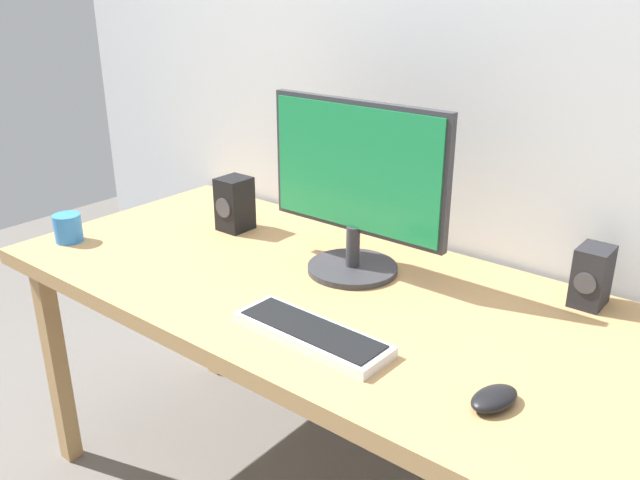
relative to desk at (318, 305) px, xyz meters
The scene contains 7 objects.
desk is the anchor object (origin of this frame).
monitor 0.32m from the desk, 79.03° to the left, with size 0.52×0.24×0.45m.
keyboard_primary 0.29m from the desk, 53.79° to the right, with size 0.37×0.13×0.03m.
mouse 0.61m from the desk, 19.16° to the right, with size 0.06×0.11×0.03m, color black.
speaker_right 0.66m from the desk, 28.78° to the left, with size 0.07×0.10×0.14m.
speaker_left 0.48m from the desk, 162.13° to the left, with size 0.09×0.10×0.16m.
coffee_mug 0.79m from the desk, 162.61° to the right, with size 0.08×0.08×0.08m, color #337FD8.
Camera 1 is at (0.95, -1.17, 1.46)m, focal length 36.85 mm.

